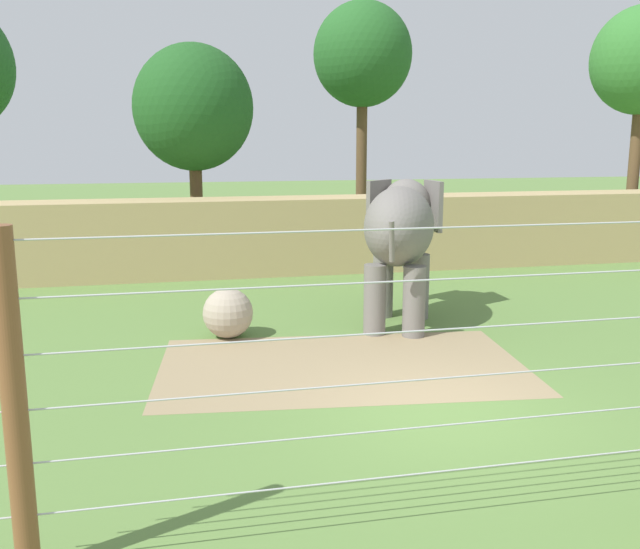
# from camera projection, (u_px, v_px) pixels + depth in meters

# --- Properties ---
(ground_plane) EXTENTS (120.00, 120.00, 0.00)m
(ground_plane) POSITION_uv_depth(u_px,v_px,m) (440.00, 411.00, 11.05)
(ground_plane) COLOR #5B7F3D
(dirt_patch) EXTENTS (7.32, 4.85, 0.01)m
(dirt_patch) POSITION_uv_depth(u_px,v_px,m) (342.00, 366.00, 13.25)
(dirt_patch) COLOR #937F5B
(dirt_patch) RESTS_ON ground
(embankment_wall) EXTENTS (36.00, 1.80, 2.40)m
(embankment_wall) POSITION_uv_depth(u_px,v_px,m) (300.00, 235.00, 22.44)
(embankment_wall) COLOR tan
(embankment_wall) RESTS_ON ground
(elephant) EXTENTS (2.83, 4.12, 3.28)m
(elephant) POSITION_uv_depth(u_px,v_px,m) (400.00, 231.00, 16.00)
(elephant) COLOR slate
(elephant) RESTS_ON ground
(enrichment_ball) EXTENTS (1.09, 1.09, 1.09)m
(enrichment_ball) POSITION_uv_depth(u_px,v_px,m) (228.00, 313.00, 15.03)
(enrichment_ball) COLOR tan
(enrichment_ball) RESTS_ON ground
(cable_fence) EXTENTS (12.21, 0.24, 3.51)m
(cable_fence) POSITION_uv_depth(u_px,v_px,m) (550.00, 366.00, 7.75)
(cable_fence) COLOR brown
(cable_fence) RESTS_ON ground
(tree_left_of_centre) EXTENTS (4.11, 4.11, 7.46)m
(tree_left_of_centre) POSITION_uv_depth(u_px,v_px,m) (193.00, 109.00, 23.82)
(tree_left_of_centre) COLOR brown
(tree_left_of_centre) RESTS_ON ground
(tree_right_of_centre) EXTENTS (3.95, 3.95, 9.64)m
(tree_right_of_centre) POSITION_uv_depth(u_px,v_px,m) (363.00, 56.00, 27.72)
(tree_right_of_centre) COLOR brown
(tree_right_of_centre) RESTS_ON ground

